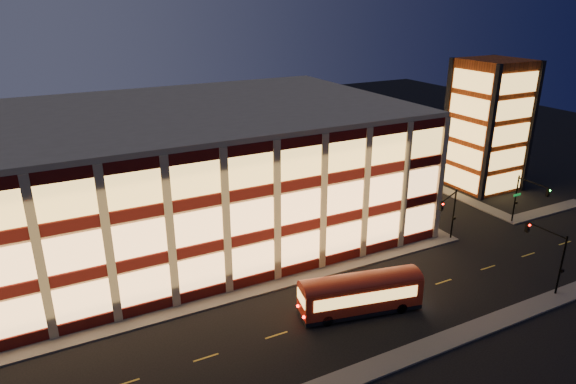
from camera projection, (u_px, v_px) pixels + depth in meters
ground at (267, 294)px, 47.45m from camera, size 200.00×200.00×0.00m
sidewalk_office_south at (233, 296)px, 46.95m from camera, size 54.00×2.00×0.15m
sidewalk_office_east at (363, 194)px, 71.49m from camera, size 2.00×30.00×0.15m
sidewalk_tower_south at (546, 211)px, 65.62m from camera, size 14.00×2.00×0.15m
sidewalk_tower_west at (424, 181)px, 76.26m from camera, size 2.00×30.00×0.15m
sidewalk_near at (345, 380)px, 36.66m from camera, size 100.00×2.00×0.15m
office_building at (178, 173)px, 57.63m from camera, size 50.45×30.45×14.50m
stair_tower at (488, 125)px, 71.51m from camera, size 8.60×8.60×18.00m
traffic_signal_far at (450, 209)px, 55.83m from camera, size 3.79×1.87×6.00m
traffic_signal_right at (527, 194)px, 60.02m from camera, size 1.20×4.37×6.00m
traffic_signal_near at (549, 248)px, 47.05m from camera, size 0.32×4.45×6.00m
trolley_bus at (360, 292)px, 44.07m from camera, size 10.94×4.80×3.60m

